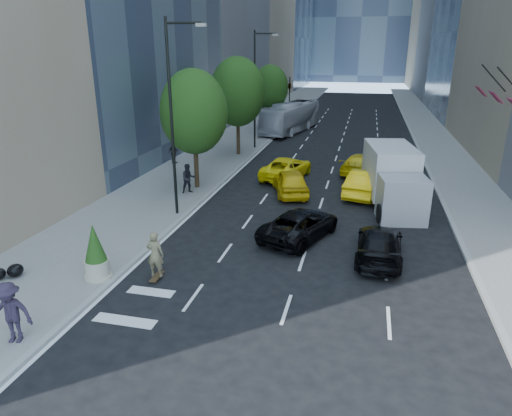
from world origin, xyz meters
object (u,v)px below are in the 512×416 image
(black_sedan_lincoln, at_px, (300,225))
(city_bus, at_px, (291,117))
(skateboarder, at_px, (155,257))
(black_sedan_mercedes, at_px, (379,244))
(planter_shrub, at_px, (95,253))
(box_truck, at_px, (393,177))

(black_sedan_lincoln, xyz_separation_m, city_bus, (-5.30, 29.32, 0.90))
(skateboarder, distance_m, black_sedan_mercedes, 9.51)
(city_bus, xyz_separation_m, planter_shrub, (-1.80, -35.49, -0.37))
(black_sedan_mercedes, distance_m, planter_shrub, 11.78)
(skateboarder, relative_size, black_sedan_mercedes, 0.40)
(planter_shrub, bearing_deg, box_truck, 46.82)
(box_truck, bearing_deg, city_bus, 103.35)
(skateboarder, distance_m, black_sedan_lincoln, 7.38)
(black_sedan_lincoln, relative_size, box_truck, 0.68)
(black_sedan_lincoln, xyz_separation_m, planter_shrub, (-7.10, -6.17, 0.53))
(black_sedan_mercedes, xyz_separation_m, city_bus, (-9.00, 30.81, 0.90))
(city_bus, height_order, box_truck, box_truck)
(black_sedan_lincoln, bearing_deg, box_truck, -105.16)
(skateboarder, height_order, planter_shrub, planter_shrub)
(skateboarder, bearing_deg, planter_shrub, 14.72)
(black_sedan_lincoln, relative_size, planter_shrub, 2.20)
(skateboarder, xyz_separation_m, black_sedan_lincoln, (4.92, 5.49, -0.26))
(black_sedan_mercedes, xyz_separation_m, box_truck, (0.76, 7.63, 1.00))
(city_bus, bearing_deg, black_sedan_lincoln, -67.64)
(skateboarder, distance_m, city_bus, 34.82)
(box_truck, relative_size, planter_shrub, 3.23)
(black_sedan_mercedes, distance_m, box_truck, 7.74)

